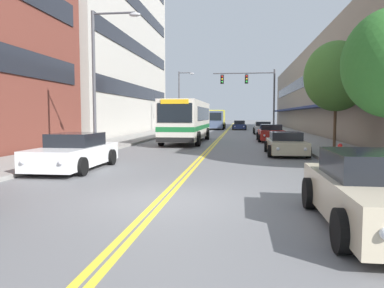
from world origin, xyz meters
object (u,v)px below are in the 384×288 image
object	(u,v)px
car_champagne_parked_right_foreground	(376,193)
traffic_signal_mast	(253,89)
box_truck	(216,119)
street_lamp_left_far	(181,97)
fire_hydrant	(340,153)
street_tree_right_mid	(336,76)
street_lamp_left_near	(101,69)
car_white_parked_left_mid	(75,153)
car_navy_moving_lead	(239,125)
city_bus	(188,119)
car_red_parked_right_far	(271,133)
car_silver_parked_right_mid	(263,128)
car_beige_parked_right_end	(286,144)

from	to	relation	value
car_champagne_parked_right_foreground	traffic_signal_mast	bearing A→B (deg)	92.31
box_truck	street_lamp_left_far	world-z (taller)	street_lamp_left_far
traffic_signal_mast	fire_hydrant	distance (m)	23.41
street_tree_right_mid	street_lamp_left_near	bearing A→B (deg)	-158.50
car_white_parked_left_mid	box_truck	size ratio (longest dim) A/B	0.73
car_champagne_parked_right_foreground	street_lamp_left_near	xyz separation A→B (m)	(-9.31, 10.64, 3.66)
car_navy_moving_lead	fire_hydrant	distance (m)	39.10
car_navy_moving_lead	street_lamp_left_near	bearing A→B (deg)	-100.14
street_lamp_left_near	street_tree_right_mid	world-z (taller)	street_lamp_left_near
city_bus	car_navy_moving_lead	size ratio (longest dim) A/B	2.34
car_red_parked_right_far	traffic_signal_mast	distance (m)	9.13
city_bus	street_lamp_left_far	bearing A→B (deg)	101.00
street_tree_right_mid	car_navy_moving_lead	bearing A→B (deg)	99.95
car_silver_parked_right_mid	car_navy_moving_lead	distance (m)	12.82
car_red_parked_right_far	city_bus	bearing A→B (deg)	-163.69
car_silver_parked_right_mid	car_red_parked_right_far	distance (m)	11.52
car_champagne_parked_right_foreground	traffic_signal_mast	distance (m)	31.89
car_silver_parked_right_mid	car_beige_parked_right_end	distance (m)	22.03
box_truck	fire_hydrant	distance (m)	40.53
car_champagne_parked_right_foreground	car_red_parked_right_far	size ratio (longest dim) A/B	0.93
car_champagne_parked_right_foreground	car_beige_parked_right_end	size ratio (longest dim) A/B	1.01
car_beige_parked_right_end	car_silver_parked_right_mid	bearing A→B (deg)	89.88
street_lamp_left_near	traffic_signal_mast	bearing A→B (deg)	69.03
city_bus	car_beige_parked_right_end	world-z (taller)	city_bus
street_lamp_left_near	street_lamp_left_far	world-z (taller)	street_lamp_left_far
street_tree_right_mid	car_white_parked_left_mid	bearing A→B (deg)	-142.48
street_tree_right_mid	fire_hydrant	world-z (taller)	street_tree_right_mid
car_champagne_parked_right_foreground	street_lamp_left_far	xyz separation A→B (m)	(-9.43, 36.21, 3.60)
car_navy_moving_lead	street_lamp_left_far	size ratio (longest dim) A/B	0.68
car_champagne_parked_right_foreground	car_red_parked_right_far	xyz separation A→B (m)	(-0.08, 23.54, -0.02)
car_navy_moving_lead	street_lamp_left_far	distance (m)	13.73
car_white_parked_left_mid	car_champagne_parked_right_foreground	size ratio (longest dim) A/B	1.06
fire_hydrant	city_bus	bearing A→B (deg)	122.33
city_bus	box_truck	distance (m)	26.88
street_lamp_left_far	fire_hydrant	world-z (taller)	street_lamp_left_far
car_champagne_parked_right_foreground	street_lamp_left_near	world-z (taller)	street_lamp_left_near
city_bus	fire_hydrant	bearing A→B (deg)	-57.67
traffic_signal_mast	street_tree_right_mid	xyz separation A→B (m)	(4.22, -16.13, -0.46)
car_silver_parked_right_mid	street_lamp_left_far	distance (m)	10.11
car_red_parked_right_far	car_silver_parked_right_mid	bearing A→B (deg)	89.89
box_truck	street_lamp_left_near	world-z (taller)	street_lamp_left_near
car_red_parked_right_far	street_tree_right_mid	bearing A→B (deg)	-69.49
box_truck	street_tree_right_mid	xyz separation A→B (m)	(9.16, -33.04, 2.81)
traffic_signal_mast	street_lamp_left_far	size ratio (longest dim) A/B	0.94
car_navy_moving_lead	fire_hydrant	bearing A→B (deg)	-83.74
city_bus	car_white_parked_left_mid	world-z (taller)	city_bus
city_bus	street_lamp_left_near	world-z (taller)	street_lamp_left_near
car_navy_moving_lead	fire_hydrant	xyz separation A→B (m)	(4.26, -38.86, -0.08)
street_tree_right_mid	car_champagne_parked_right_foreground	bearing A→B (deg)	-100.77
car_red_parked_right_far	car_beige_parked_right_end	world-z (taller)	car_red_parked_right_far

